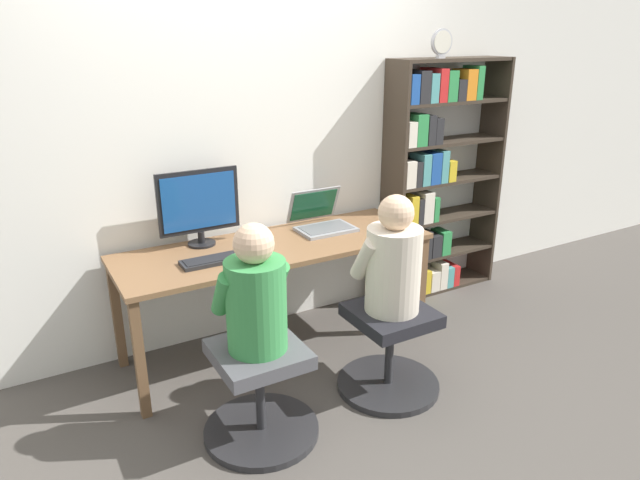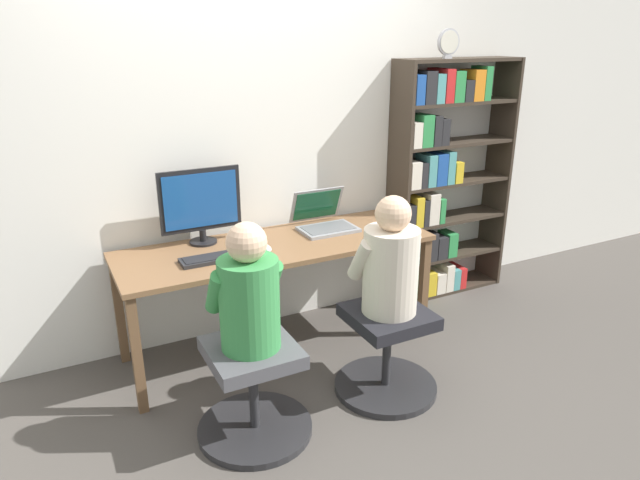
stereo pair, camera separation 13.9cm
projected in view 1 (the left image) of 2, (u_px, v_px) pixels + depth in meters
The scene contains 13 objects.
ground_plane at pixel (302, 371), 3.38m from camera, with size 14.00×14.00×0.00m, color #4C4742.
wall_back at pixel (246, 135), 3.51m from camera, with size 10.00×0.05×2.60m.
desk at pixel (276, 255), 3.43m from camera, with size 1.89×0.64×0.70m.
desktop_monitor at pixel (199, 206), 3.32m from camera, with size 0.48×0.16×0.45m.
laptop at pixel (322, 221), 3.66m from camera, with size 0.36×0.33×0.25m.
keyboard at pixel (220, 259), 3.15m from camera, with size 0.44×0.13×0.03m.
computer_mouse_by_keyboard at pixel (266, 249), 3.28m from camera, with size 0.06×0.12×0.04m.
office_chair_left at pixel (260, 392), 2.78m from camera, with size 0.57×0.57×0.49m.
office_chair_right at pixel (389, 350), 3.15m from camera, with size 0.57×0.57×0.49m.
person_at_monitor at pixel (256, 296), 2.61m from camera, with size 0.35×0.30×0.62m.
person_at_laptop at pixel (393, 261), 2.98m from camera, with size 0.36×0.31×0.64m.
bookshelf at pixel (432, 184), 4.15m from camera, with size 0.95×0.26×1.73m.
desk_clock at pixel (442, 43), 3.75m from camera, with size 0.17×0.03×0.19m.
Camera 1 is at (-1.35, -2.58, 1.89)m, focal length 32.00 mm.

